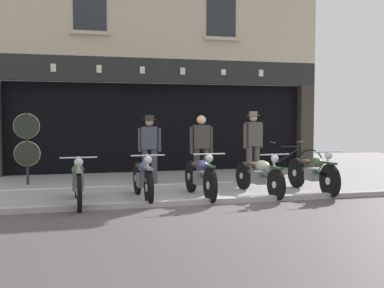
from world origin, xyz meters
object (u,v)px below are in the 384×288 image
at_px(advert_board_far, 255,117).
at_px(leaning_bicycle, 292,161).
at_px(motorcycle_left, 78,181).
at_px(salesman_left, 150,145).
at_px(shopkeeper_center, 201,146).
at_px(tyre_sign_pole, 27,141).
at_px(motorcycle_center_left, 143,178).
at_px(salesman_right, 253,143).
at_px(motorcycle_center_right, 259,175).
at_px(advert_board_near, 217,117).
at_px(motorcycle_right, 312,172).
at_px(motorcycle_center, 200,176).

relative_size(advert_board_far, leaning_bicycle, 0.62).
relative_size(motorcycle_left, salesman_left, 1.25).
relative_size(shopkeeper_center, tyre_sign_pole, 0.97).
xyz_separation_m(advert_board_far, leaning_bicycle, (0.42, -1.71, -1.22)).
distance_m(motorcycle_center_left, salesman_right, 3.53).
height_order(motorcycle_center_left, leaning_bicycle, leaning_bicycle).
xyz_separation_m(motorcycle_center_right, salesman_right, (0.59, 1.83, 0.56)).
distance_m(motorcycle_left, leaning_bicycle, 6.56).
distance_m(advert_board_near, advert_board_far, 1.25).
relative_size(salesman_right, advert_board_near, 1.72).
relative_size(salesman_left, leaning_bicycle, 0.93).
relative_size(motorcycle_center_left, motorcycle_right, 0.97).
bearing_deg(salesman_right, motorcycle_center_left, 18.43).
xyz_separation_m(shopkeeper_center, salesman_right, (1.38, 0.16, 0.06)).
bearing_deg(leaning_bicycle, salesman_right, 133.65).
distance_m(motorcycle_center, advert_board_near, 5.09).
bearing_deg(salesman_left, salesman_right, -174.48).
bearing_deg(salesman_left, motorcycle_center_left, 90.90).
xyz_separation_m(motorcycle_center_left, shopkeeper_center, (1.62, 1.62, 0.49)).
height_order(motorcycle_left, advert_board_far, advert_board_far).
bearing_deg(advert_board_far, leaning_bicycle, -76.20).
relative_size(salesman_left, shopkeeper_center, 1.00).
bearing_deg(motorcycle_right, motorcycle_center, -1.55).
bearing_deg(shopkeeper_center, motorcycle_left, 34.80).
height_order(motorcycle_center_left, motorcycle_center_right, motorcycle_center_left).
relative_size(motorcycle_left, tyre_sign_pole, 1.21).
xyz_separation_m(motorcycle_center, advert_board_far, (3.04, 4.62, 1.17)).
height_order(motorcycle_center_right, salesman_left, salesman_left).
height_order(motorcycle_center_left, motorcycle_center, same).
xyz_separation_m(advert_board_near, leaning_bicycle, (1.67, -1.71, -1.22)).
bearing_deg(motorcycle_center_right, shopkeeper_center, -70.31).
height_order(motorcycle_center, shopkeeper_center, shopkeeper_center).
xyz_separation_m(shopkeeper_center, advert_board_near, (1.31, 2.94, 0.68)).
distance_m(salesman_right, tyre_sign_pole, 5.46).
distance_m(salesman_left, advert_board_far, 4.50).
bearing_deg(advert_board_near, motorcycle_right, -81.61).
relative_size(shopkeeper_center, advert_board_far, 1.50).
bearing_deg(motorcycle_center, motorcycle_left, 0.97).
height_order(shopkeeper_center, advert_board_near, advert_board_near).
relative_size(salesman_right, advert_board_far, 1.59).
bearing_deg(motorcycle_center_left, salesman_left, -104.09).
relative_size(advert_board_near, advert_board_far, 0.92).
distance_m(motorcycle_center, tyre_sign_pole, 4.47).
xyz_separation_m(tyre_sign_pole, leaning_bicycle, (7.00, 0.26, -0.66)).
distance_m(motorcycle_center, salesman_left, 2.33).
xyz_separation_m(motorcycle_center_right, motorcycle_right, (1.21, -0.02, 0.02)).
relative_size(motorcycle_right, advert_board_near, 1.99).
bearing_deg(leaning_bicycle, tyre_sign_pole, 101.93).
height_order(motorcycle_left, leaning_bicycle, leaning_bicycle).
height_order(salesman_left, shopkeeper_center, salesman_left).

